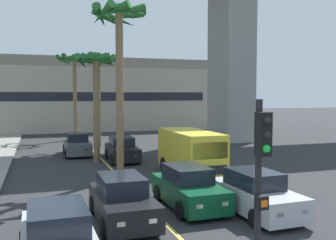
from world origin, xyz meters
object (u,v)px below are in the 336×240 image
car_queue_front (122,201)px  palm_tree_farthest_median (96,75)px  delivery_van (190,151)px  car_queue_second (122,150)px  car_queue_sixth (188,188)px  traffic_light_median_near (260,184)px  palm_tree_near_median (75,68)px  palm_tree_far_median (119,36)px  palm_tree_mid_median (98,69)px  car_queue_fifth (255,194)px  car_queue_third (77,145)px

car_queue_front → palm_tree_farthest_median: palm_tree_farthest_median is taller
car_queue_front → delivery_van: (5.02, 6.35, 0.57)m
car_queue_second → car_queue_sixth: bearing=-88.6°
traffic_light_median_near → palm_tree_near_median: bearing=90.5°
car_queue_front → palm_tree_far_median: palm_tree_far_median is taller
car_queue_front → palm_tree_far_median: (1.36, 6.92, 6.52)m
car_queue_second → palm_tree_near_median: 14.79m
car_queue_second → car_queue_sixth: (0.28, -10.99, 0.00)m
car_queue_sixth → palm_tree_farthest_median: palm_tree_farthest_median is taller
traffic_light_median_near → palm_tree_mid_median: size_ratio=0.54×
car_queue_fifth → delivery_van: (0.32, 7.04, 0.57)m
delivery_van → palm_tree_farthest_median: (-4.12, 5.69, 4.27)m
car_queue_front → car_queue_second: size_ratio=0.99×
car_queue_second → traffic_light_median_near: bearing=-94.4°
car_queue_second → car_queue_third: size_ratio=1.01×
car_queue_sixth → palm_tree_near_median: bearing=94.7°
car_queue_fifth → traffic_light_median_near: size_ratio=0.99×
palm_tree_near_median → car_queue_third: bearing=-94.7°
palm_tree_near_median → palm_tree_far_median: bearing=-88.1°
car_queue_front → traffic_light_median_near: size_ratio=0.98×
car_queue_third → palm_tree_far_median: 10.75m
palm_tree_near_median → palm_tree_far_median: (0.60, -18.34, 0.44)m
car_queue_sixth → palm_tree_near_median: 25.18m
car_queue_front → palm_tree_far_median: 9.61m
car_queue_fifth → palm_tree_far_median: size_ratio=0.47×
traffic_light_median_near → palm_tree_far_median: (0.31, 13.70, 4.53)m
palm_tree_far_median → palm_tree_farthest_median: size_ratio=1.28×
car_queue_front → palm_tree_mid_median: bearing=83.9°
car_queue_sixth → palm_tree_farthest_median: (-1.85, 11.13, 4.84)m
car_queue_second → car_queue_fifth: (2.22, -12.59, 0.00)m
car_queue_second → traffic_light_median_near: (-1.43, -18.68, 1.99)m
car_queue_second → car_queue_third: bearing=126.1°
car_queue_sixth → palm_tree_near_median: size_ratio=0.50×
car_queue_front → palm_tree_mid_median: size_ratio=0.53×
palm_tree_near_median → palm_tree_far_median: palm_tree_far_median is taller
car_queue_second → palm_tree_near_median: size_ratio=0.51×
car_queue_third → palm_tree_near_median: palm_tree_near_median is taller
palm_tree_far_median → car_queue_third: bearing=99.5°
car_queue_fifth → delivery_van: size_ratio=0.79×
delivery_van → palm_tree_farthest_median: size_ratio=0.76×
palm_tree_farthest_median → palm_tree_near_median: bearing=90.6°
car_queue_third → traffic_light_median_near: bearing=-87.2°
car_queue_sixth → delivery_van: delivery_van is taller
palm_tree_near_median → palm_tree_mid_median: 6.33m
palm_tree_farthest_median → car_queue_second: bearing=-5.4°
delivery_van → palm_tree_mid_median: palm_tree_mid_median is taller
car_queue_second → car_queue_fifth: size_ratio=1.00×
palm_tree_far_median → palm_tree_farthest_median: 5.41m
delivery_van → palm_tree_mid_median: size_ratio=0.68×
palm_tree_farthest_median → palm_tree_far_median: bearing=-84.8°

